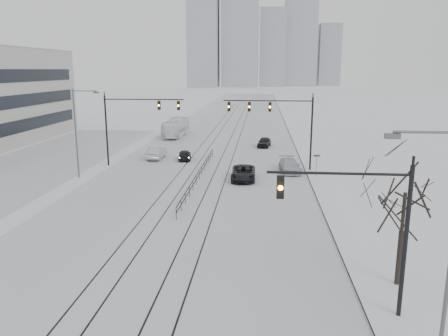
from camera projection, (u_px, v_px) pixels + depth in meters
road at (225, 136)px, 73.03m from camera, size 22.00×260.00×0.02m
sidewalk_east at (306, 136)px, 71.87m from camera, size 5.00×260.00×0.16m
curb at (291, 136)px, 72.08m from camera, size 0.10×260.00×0.12m
parking_strip at (34, 166)px, 50.42m from camera, size 14.00×60.00×0.03m
tram_rails at (211, 160)px, 53.59m from camera, size 5.30×180.00×0.01m
skyline at (262, 37)px, 273.41m from camera, size 96.00×48.00×72.00m
traffic_mast_near at (369, 220)px, 18.64m from camera, size 6.10×0.37×7.00m
traffic_mast_ne at (280, 118)px, 46.77m from camera, size 9.60×0.37×8.00m
traffic_mast_nw at (131, 117)px, 49.19m from camera, size 9.10×0.37×8.00m
street_light_east at (445, 233)px, 15.42m from camera, size 2.73×0.25×9.00m
street_light_west at (78, 127)px, 43.75m from camera, size 2.73×0.25×9.00m
bare_tree at (404, 203)px, 21.37m from camera, size 4.40×4.40×6.10m
median_fence at (199, 175)px, 43.76m from camera, size 0.06×24.00×1.00m
street_sign at (316, 162)px, 44.47m from camera, size 0.70×0.06×2.40m
sedan_sb_inner at (185, 155)px, 53.44m from camera, size 2.01×3.89×1.27m
sedan_sb_outer at (157, 153)px, 54.17m from camera, size 1.69×4.68×1.53m
sedan_nb_front at (243, 173)px, 43.79m from camera, size 2.43×5.14×1.42m
sedan_nb_right at (290, 166)px, 47.10m from camera, size 2.51×5.03×1.40m
sedan_nb_far at (264, 142)px, 62.46m from camera, size 2.20×4.22×1.37m
box_truck at (176, 128)px, 72.24m from camera, size 2.79×10.49×2.90m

